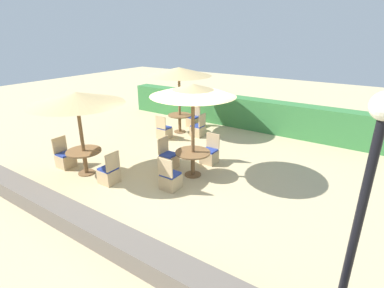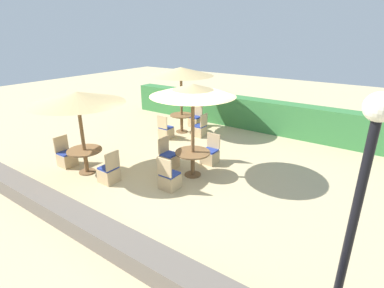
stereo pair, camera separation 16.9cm
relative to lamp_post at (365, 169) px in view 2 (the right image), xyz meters
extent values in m
plane|color=#C6B284|center=(-4.44, 1.98, -2.35)|extent=(40.00, 40.00, 0.00)
cube|color=#387A3D|center=(-4.44, 7.54, -1.71)|extent=(13.00, 0.70, 1.28)
cube|color=#6B6056|center=(-4.44, -1.02, -2.15)|extent=(10.00, 0.56, 0.41)
cylinder|color=black|center=(0.00, 0.00, -0.85)|extent=(0.12, 0.12, 3.00)
sphere|color=silver|center=(0.00, 0.00, 0.79)|extent=(0.36, 0.36, 0.36)
cylinder|color=brown|center=(-4.32, 2.44, -1.07)|extent=(0.10, 0.10, 2.57)
cone|color=tan|center=(-4.32, 2.44, 0.14)|extent=(2.30, 2.30, 0.32)
cylinder|color=brown|center=(-4.32, 2.44, -2.34)|extent=(0.48, 0.48, 0.03)
cylinder|color=brown|center=(-4.32, 2.44, -2.01)|extent=(0.12, 0.12, 0.69)
cylinder|color=brown|center=(-4.32, 2.44, -1.64)|extent=(1.00, 1.00, 0.04)
cube|color=tan|center=(-4.37, 3.45, -2.15)|extent=(0.46, 0.46, 0.40)
cube|color=#233893|center=(-4.37, 3.45, -1.93)|extent=(0.42, 0.42, 0.05)
cube|color=tan|center=(-4.37, 3.66, -1.66)|extent=(0.46, 0.04, 0.48)
cube|color=tan|center=(-5.22, 2.47, -2.15)|extent=(0.46, 0.46, 0.40)
cube|color=#233893|center=(-5.22, 2.47, -1.93)|extent=(0.42, 0.42, 0.05)
cube|color=tan|center=(-5.43, 2.47, -1.66)|extent=(0.04, 0.46, 0.48)
cube|color=tan|center=(-4.38, 1.47, -2.15)|extent=(0.46, 0.46, 0.40)
cube|color=#233893|center=(-4.38, 1.47, -1.93)|extent=(0.42, 0.42, 0.05)
cube|color=tan|center=(-4.38, 1.26, -1.66)|extent=(0.46, 0.04, 0.48)
cylinder|color=brown|center=(-6.99, 0.79, -1.19)|extent=(0.10, 0.10, 2.33)
cone|color=tan|center=(-6.99, 0.79, -0.10)|extent=(2.59, 2.59, 0.32)
cylinder|color=brown|center=(-6.99, 0.79, -2.34)|extent=(0.48, 0.48, 0.03)
cylinder|color=brown|center=(-6.99, 0.79, -2.01)|extent=(0.12, 0.12, 0.68)
cylinder|color=brown|center=(-6.99, 0.79, -1.65)|extent=(0.99, 0.99, 0.04)
cube|color=tan|center=(-7.88, 0.74, -2.15)|extent=(0.46, 0.46, 0.40)
cube|color=#233893|center=(-7.88, 0.74, -1.93)|extent=(0.42, 0.42, 0.05)
cube|color=tan|center=(-8.09, 0.74, -1.66)|extent=(0.04, 0.46, 0.48)
cube|color=tan|center=(-5.99, 0.78, -2.15)|extent=(0.46, 0.46, 0.40)
cube|color=#233893|center=(-5.99, 0.78, -1.93)|extent=(0.42, 0.42, 0.05)
cube|color=tan|center=(-5.78, 0.78, -1.66)|extent=(0.04, 0.46, 0.48)
cylinder|color=brown|center=(-6.96, 5.43, -1.08)|extent=(0.10, 0.10, 2.54)
cone|color=tan|center=(-6.96, 5.43, 0.11)|extent=(2.55, 2.55, 0.32)
cylinder|color=brown|center=(-6.96, 5.43, -2.34)|extent=(0.48, 0.48, 0.03)
cylinder|color=brown|center=(-6.96, 5.43, -2.00)|extent=(0.12, 0.12, 0.70)
cylinder|color=brown|center=(-6.96, 5.43, -1.63)|extent=(0.94, 0.94, 0.04)
cube|color=tan|center=(-6.93, 6.35, -2.15)|extent=(0.46, 0.46, 0.40)
cube|color=#233893|center=(-6.93, 6.35, -1.93)|extent=(0.42, 0.42, 0.05)
cube|color=tan|center=(-6.93, 6.56, -1.66)|extent=(0.46, 0.04, 0.48)
cube|color=tan|center=(-7.02, 4.49, -2.15)|extent=(0.46, 0.46, 0.40)
cube|color=#233893|center=(-7.02, 4.49, -1.93)|extent=(0.42, 0.42, 0.05)
cube|color=tan|center=(-7.02, 4.28, -1.66)|extent=(0.46, 0.04, 0.48)
cube|color=tan|center=(-6.08, 5.40, -2.15)|extent=(0.46, 0.46, 0.40)
cube|color=#233893|center=(-6.08, 5.40, -1.93)|extent=(0.42, 0.42, 0.05)
cube|color=tan|center=(-5.87, 5.40, -1.66)|extent=(0.04, 0.46, 0.48)
camera|label=1|loc=(0.03, -4.07, 1.62)|focal=28.00mm
camera|label=2|loc=(0.17, -3.98, 1.62)|focal=28.00mm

